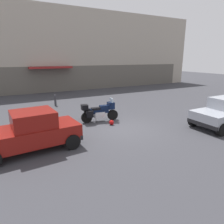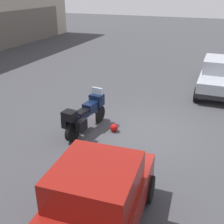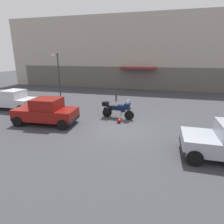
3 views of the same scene
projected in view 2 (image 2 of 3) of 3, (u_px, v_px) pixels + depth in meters
name	position (u px, v px, depth m)	size (l,w,h in m)	color
ground_plane	(141.00, 132.00, 9.70)	(80.00, 80.00, 0.00)	#38383D
motorcycle	(85.00, 115.00, 9.54)	(2.26, 0.88, 1.36)	black
helmet	(114.00, 128.00, 9.71)	(0.28, 0.28, 0.28)	#990C0C
car_hatchback_near	(94.00, 207.00, 5.32)	(3.95, 2.01, 1.64)	maroon
car_sedan_far	(221.00, 75.00, 13.24)	(4.58, 1.90, 1.56)	#9EA3AD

